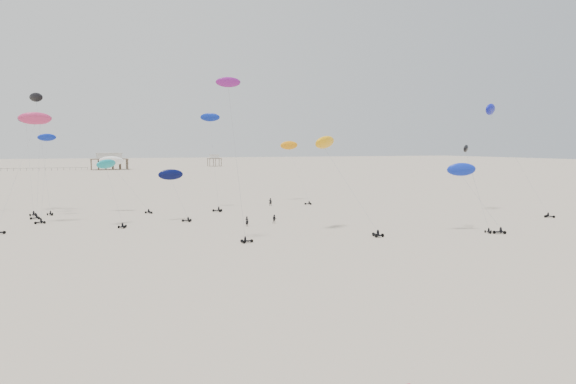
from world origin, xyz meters
name	(u,v)px	position (x,y,z in m)	size (l,w,h in m)	color
ground_plane	(169,187)	(0.00, 200.00, 0.00)	(900.00, 900.00, 0.00)	beige
pavilion_main	(109,162)	(-10.00, 350.00, 4.22)	(21.00, 13.00, 9.80)	brown
pavilion_small	(214,161)	(60.00, 380.00, 3.49)	(9.00, 7.00, 8.00)	brown
pier_fence	(11,170)	(-62.00, 350.00, 0.77)	(80.20, 0.20, 1.50)	black
rig_0	(39,118)	(-37.17, 135.76, 19.96)	(5.01, 9.75, 25.29)	black
rig_1	(39,152)	(-37.12, 130.31, 12.91)	(3.87, 9.82, 20.34)	black
rig_2	(474,178)	(31.12, 82.71, 8.73)	(3.04, 7.58, 14.38)	black
rig_3	(116,167)	(-22.28, 131.12, 9.61)	(10.72, 8.30, 13.30)	black
rig_4	(110,176)	(-24.96, 110.17, 8.80)	(5.61, 7.37, 12.01)	black
rig_5	(497,122)	(53.00, 102.37, 19.16)	(7.76, 16.70, 24.60)	black
rig_6	(234,129)	(-9.19, 86.04, 16.60)	(4.98, 2.84, 24.17)	black
rig_7	(212,141)	(-1.81, 129.88, 15.09)	(4.71, 10.81, 21.65)	black
rig_8	(291,152)	(21.23, 140.38, 12.58)	(5.36, 13.47, 17.01)	black
rig_10	(45,164)	(-35.93, 125.35, 10.61)	(4.31, 13.52, 18.41)	black
rig_11	(468,181)	(29.65, 82.35, 8.40)	(7.75, 7.15, 11.73)	black
rig_12	(30,132)	(-37.68, 116.18, 16.53)	(9.42, 12.56, 21.48)	black
rig_13	(333,156)	(8.95, 90.70, 12.41)	(8.57, 13.15, 17.15)	black
rig_14	(27,137)	(-39.57, 137.83, 15.91)	(4.56, 12.78, 21.53)	black
rig_15	(173,182)	(-13.40, 112.89, 7.39)	(5.93, 4.41, 9.86)	black
spectator_0	(247,226)	(-2.62, 101.20, 0.00)	(0.75, 0.52, 2.07)	black
spectator_1	(274,223)	(3.14, 102.90, 0.00)	(0.92, 0.54, 1.89)	black
spectator_3	(270,206)	(12.31, 131.09, 0.00)	(0.80, 0.55, 2.19)	black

